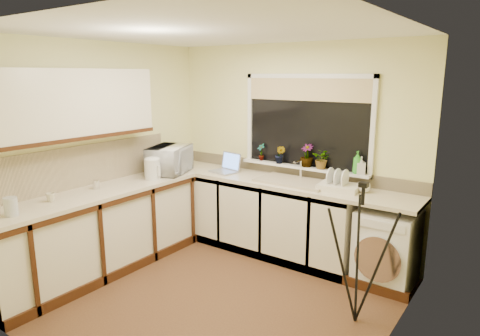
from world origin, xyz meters
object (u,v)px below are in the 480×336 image
at_px(kettle, 153,169).
at_px(cup_left, 51,197).
at_px(plant_b, 280,155).
at_px(microwave, 170,160).
at_px(steel_jar, 96,185).
at_px(soap_bottle_clear, 361,165).
at_px(plant_a, 261,152).
at_px(plant_d, 322,159).
at_px(glass_jug, 11,207).
at_px(laptop, 227,167).
at_px(dish_rack, 339,187).
at_px(washing_machine, 387,248).
at_px(cup_back, 364,188).
at_px(soap_bottle_green, 357,162).
at_px(tripod, 359,254).
at_px(plant_c, 307,155).

bearing_deg(kettle, cup_left, -96.95).
xyz_separation_m(kettle, plant_b, (1.12, 1.00, 0.14)).
bearing_deg(kettle, microwave, 102.30).
relative_size(steel_jar, cup_left, 1.10).
bearing_deg(microwave, plant_b, -83.34).
distance_m(kettle, soap_bottle_clear, 2.34).
bearing_deg(soap_bottle_clear, plant_b, -178.39).
bearing_deg(plant_a, plant_d, -1.08).
bearing_deg(soap_bottle_clear, plant_a, 179.50).
height_order(glass_jug, steel_jar, glass_jug).
relative_size(laptop, plant_a, 1.73).
relative_size(dish_rack, plant_b, 1.90).
height_order(washing_machine, cup_back, cup_back).
relative_size(dish_rack, plant_a, 1.97).
bearing_deg(glass_jug, washing_machine, 43.73).
relative_size(microwave, plant_d, 2.61).
xyz_separation_m(dish_rack, glass_jug, (-1.97, -2.43, 0.05)).
bearing_deg(plant_b, kettle, -138.07).
bearing_deg(dish_rack, plant_d, 138.98).
distance_m(kettle, microwave, 0.37).
relative_size(plant_b, soap_bottle_green, 0.89).
bearing_deg(cup_back, dish_rack, -166.80).
bearing_deg(cup_back, washing_machine, -14.37).
height_order(laptop, soap_bottle_green, soap_bottle_green).
bearing_deg(washing_machine, microwave, -168.81).
height_order(tripod, plant_d, plant_d).
bearing_deg(steel_jar, washing_machine, 28.42).
relative_size(laptop, dish_rack, 0.88).
height_order(plant_b, cup_back, plant_b).
relative_size(steel_jar, soap_bottle_green, 0.40).
distance_m(plant_a, cup_back, 1.39).
bearing_deg(plant_a, washing_machine, -8.41).
height_order(soap_bottle_green, soap_bottle_clear, soap_bottle_green).
bearing_deg(plant_c, cup_left, -125.81).
height_order(plant_d, soap_bottle_green, soap_bottle_green).
xyz_separation_m(laptop, glass_jug, (-0.49, -2.43, 0.02)).
bearing_deg(microwave, glass_jug, 159.88).
distance_m(washing_machine, kettle, 2.69).
distance_m(plant_c, cup_left, 2.74).
relative_size(plant_c, cup_back, 2.04).
bearing_deg(washing_machine, dish_rack, 179.59).
relative_size(plant_c, soap_bottle_green, 1.09).
relative_size(washing_machine, microwave, 1.30).
height_order(microwave, plant_b, plant_b).
bearing_deg(dish_rack, kettle, -163.03).
distance_m(laptop, dish_rack, 1.48).
bearing_deg(plant_d, soap_bottle_clear, 0.58).
xyz_separation_m(glass_jug, microwave, (-0.05, 1.97, 0.08)).
relative_size(dish_rack, plant_c, 1.55).
height_order(steel_jar, plant_c, plant_c).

